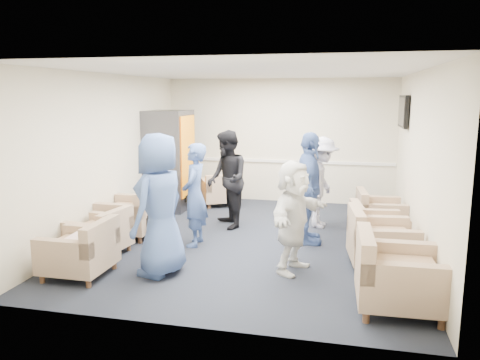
% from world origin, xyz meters
% --- Properties ---
extents(floor, '(6.00, 6.00, 0.00)m').
position_xyz_m(floor, '(0.00, 0.00, 0.00)').
color(floor, black).
rests_on(floor, ground).
extents(ceiling, '(6.00, 6.00, 0.00)m').
position_xyz_m(ceiling, '(0.00, 0.00, 2.70)').
color(ceiling, silver).
rests_on(ceiling, back_wall).
extents(back_wall, '(5.00, 0.02, 2.70)m').
position_xyz_m(back_wall, '(0.00, 3.00, 1.35)').
color(back_wall, beige).
rests_on(back_wall, floor).
extents(front_wall, '(5.00, 0.02, 2.70)m').
position_xyz_m(front_wall, '(0.00, -3.00, 1.35)').
color(front_wall, beige).
rests_on(front_wall, floor).
extents(left_wall, '(0.02, 6.00, 2.70)m').
position_xyz_m(left_wall, '(-2.50, 0.00, 1.35)').
color(left_wall, beige).
rests_on(left_wall, floor).
extents(right_wall, '(0.02, 6.00, 2.70)m').
position_xyz_m(right_wall, '(2.50, 0.00, 1.35)').
color(right_wall, beige).
rests_on(right_wall, floor).
extents(chair_rail, '(4.98, 0.04, 0.06)m').
position_xyz_m(chair_rail, '(0.00, 2.98, 0.90)').
color(chair_rail, silver).
rests_on(chair_rail, back_wall).
extents(tv, '(0.10, 1.00, 0.58)m').
position_xyz_m(tv, '(2.44, 1.80, 2.05)').
color(tv, black).
rests_on(tv, right_wall).
extents(armchair_left_near, '(0.81, 0.81, 0.64)m').
position_xyz_m(armchair_left_near, '(-1.86, -1.99, 0.32)').
color(armchair_left_near, '#9B7E64').
rests_on(armchair_left_near, floor).
extents(armchair_left_mid, '(0.86, 0.86, 0.60)m').
position_xyz_m(armchair_left_mid, '(-2.03, -1.19, 0.30)').
color(armchair_left_mid, '#9B7E64').
rests_on(armchair_left_mid, floor).
extents(armchair_left_far, '(0.88, 0.88, 0.69)m').
position_xyz_m(armchair_left_far, '(-2.00, -0.19, 0.34)').
color(armchair_left_far, '#9B7E64').
rests_on(armchair_left_far, floor).
extents(armchair_right_near, '(0.95, 0.95, 0.73)m').
position_xyz_m(armchair_right_near, '(2.01, -2.11, 0.37)').
color(armchair_right_near, '#9B7E64').
rests_on(armchair_right_near, floor).
extents(armchair_right_midnear, '(0.96, 0.96, 0.69)m').
position_xyz_m(armchair_right_midnear, '(1.92, -0.79, 0.34)').
color(armchair_right_midnear, '#9B7E64').
rests_on(armchair_right_midnear, floor).
extents(armchair_right_midfar, '(0.87, 0.87, 0.62)m').
position_xyz_m(armchair_right_midfar, '(1.91, -0.09, 0.31)').
color(armchair_right_midfar, '#9B7E64').
rests_on(armchair_right_midfar, floor).
extents(armchair_right_far, '(0.84, 0.84, 0.62)m').
position_xyz_m(armchair_right_far, '(2.02, 0.96, 0.31)').
color(armchair_right_far, '#9B7E64').
rests_on(armchair_right_far, floor).
extents(armchair_corner, '(1.00, 1.00, 0.60)m').
position_xyz_m(armchair_corner, '(-1.14, 2.28, 0.30)').
color(armchair_corner, '#9B7E64').
rests_on(armchair_corner, floor).
extents(vending_machine, '(0.82, 0.96, 2.04)m').
position_xyz_m(vending_machine, '(-2.09, 1.77, 1.02)').
color(vending_machine, '#4C4D54').
rests_on(vending_machine, floor).
extents(backpack, '(0.32, 0.27, 0.47)m').
position_xyz_m(backpack, '(-1.60, -0.35, 0.24)').
color(backpack, black).
rests_on(backpack, floor).
extents(pillow, '(0.34, 0.43, 0.12)m').
position_xyz_m(pillow, '(-1.87, -1.99, 0.48)').
color(pillow, silver).
rests_on(pillow, armchair_left_near).
extents(person_front_left, '(0.80, 1.03, 1.87)m').
position_xyz_m(person_front_left, '(-0.89, -1.68, 0.94)').
color(person_front_left, '#3E5895').
rests_on(person_front_left, floor).
extents(person_mid_left, '(0.43, 0.62, 1.62)m').
position_xyz_m(person_mid_left, '(-0.83, -0.43, 0.81)').
color(person_mid_left, '#3E5895').
rests_on(person_mid_left, floor).
extents(person_back_left, '(0.98, 1.06, 1.74)m').
position_xyz_m(person_back_left, '(-0.59, 0.66, 0.87)').
color(person_back_left, black).
rests_on(person_back_left, floor).
extents(person_back_right, '(0.75, 1.12, 1.62)m').
position_xyz_m(person_back_right, '(1.04, 1.06, 0.81)').
color(person_back_right, silver).
rests_on(person_back_right, floor).
extents(person_mid_right, '(0.57, 1.09, 1.78)m').
position_xyz_m(person_mid_right, '(0.90, 0.07, 0.89)').
color(person_mid_right, '#3E5895').
rests_on(person_mid_right, floor).
extents(person_front_right, '(0.87, 1.47, 1.51)m').
position_xyz_m(person_front_right, '(0.80, -1.20, 0.75)').
color(person_front_right, white).
rests_on(person_front_right, floor).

